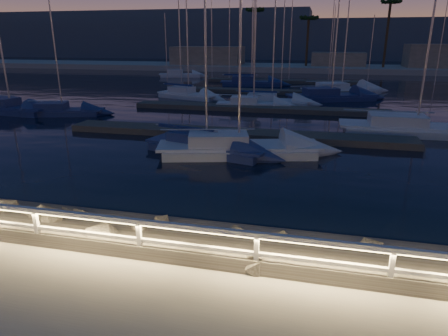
% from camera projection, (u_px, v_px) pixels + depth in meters
% --- Properties ---
extents(ground, '(400.00, 400.00, 0.00)m').
position_uv_depth(ground, '(105.00, 252.00, 10.49)').
color(ground, '#A4A094').
rests_on(ground, ground).
extents(harbor_water, '(400.00, 440.00, 0.60)m').
position_uv_depth(harbor_water, '(266.00, 106.00, 39.66)').
color(harbor_water, black).
rests_on(harbor_water, ground).
extents(guard_rail, '(44.11, 0.12, 1.06)m').
position_uv_depth(guard_rail, '(100.00, 225.00, 10.27)').
color(guard_rail, white).
rests_on(guard_rail, ground).
extents(riprap, '(28.17, 3.19, 1.45)m').
position_uv_depth(riprap, '(342.00, 261.00, 10.44)').
color(riprap, slate).
rests_on(riprap, ground).
extents(floating_docks, '(22.00, 36.00, 0.40)m').
position_uv_depth(floating_docks, '(268.00, 98.00, 40.67)').
color(floating_docks, '#5C564C').
rests_on(floating_docks, ground).
extents(far_shore, '(160.00, 14.00, 5.20)m').
position_uv_depth(far_shore, '(295.00, 66.00, 78.92)').
color(far_shore, '#A4A094').
rests_on(far_shore, ground).
extents(palm_left, '(3.00, 3.00, 11.20)m').
position_uv_depth(palm_left, '(255.00, 13.00, 75.75)').
color(palm_left, '#43331F').
rests_on(palm_left, ground).
extents(palm_center, '(3.00, 3.00, 9.70)m').
position_uv_depth(palm_center, '(309.00, 20.00, 74.86)').
color(palm_center, '#43331F').
rests_on(palm_center, ground).
extents(palm_right, '(3.00, 3.00, 12.20)m').
position_uv_depth(palm_right, '(390.00, 5.00, 70.12)').
color(palm_right, '#43331F').
rests_on(palm_right, ground).
extents(distant_hills, '(230.00, 37.50, 18.00)m').
position_uv_depth(distant_hills, '(243.00, 41.00, 137.62)').
color(distant_hills, '#3B495B').
rests_on(distant_hills, ground).
extents(sailboat_a, '(7.81, 3.03, 13.06)m').
position_uv_depth(sailboat_a, '(9.00, 108.00, 33.50)').
color(sailboat_a, navy).
rests_on(sailboat_a, ground).
extents(sailboat_b, '(7.23, 3.64, 11.87)m').
position_uv_depth(sailboat_b, '(204.00, 145.00, 21.88)').
color(sailboat_b, navy).
rests_on(sailboat_b, ground).
extents(sailboat_c, '(8.93, 4.67, 14.60)m').
position_uv_depth(sailboat_c, '(235.00, 147.00, 21.37)').
color(sailboat_c, silver).
rests_on(sailboat_c, ground).
extents(sailboat_e, '(7.29, 4.13, 12.06)m').
position_uv_depth(sailboat_e, '(187.00, 94.00, 41.86)').
color(sailboat_e, silver).
rests_on(sailboat_e, ground).
extents(sailboat_f, '(6.74, 3.47, 11.07)m').
position_uv_depth(sailboat_f, '(60.00, 110.00, 32.56)').
color(sailboat_f, navy).
rests_on(sailboat_f, ground).
extents(sailboat_g, '(7.28, 2.26, 12.30)m').
position_uv_depth(sailboat_g, '(270.00, 100.00, 37.81)').
color(sailboat_g, silver).
rests_on(sailboat_g, ground).
extents(sailboat_h, '(9.70, 3.04, 16.31)m').
position_uv_depth(sailboat_h, '(412.00, 127.00, 26.04)').
color(sailboat_h, silver).
rests_on(sailboat_h, ground).
extents(sailboat_j, '(6.70, 2.58, 11.15)m').
position_uv_depth(sailboat_j, '(252.00, 104.00, 35.79)').
color(sailboat_j, silver).
rests_on(sailboat_j, ground).
extents(sailboat_k, '(9.30, 5.68, 15.33)m').
position_uv_depth(sailboat_k, '(329.00, 96.00, 40.49)').
color(sailboat_k, navy).
rests_on(sailboat_k, ground).
extents(sailboat_l, '(9.31, 5.87, 15.33)m').
position_uv_depth(sailboat_l, '(340.00, 89.00, 45.86)').
color(sailboat_l, silver).
rests_on(sailboat_l, ground).
extents(sailboat_m, '(7.19, 3.79, 11.87)m').
position_uv_depth(sailboat_m, '(179.00, 74.00, 65.27)').
color(sailboat_m, silver).
rests_on(sailboat_m, ground).
extents(sailboat_n, '(8.41, 3.53, 13.90)m').
position_uv_depth(sailboat_n, '(250.00, 82.00, 53.20)').
color(sailboat_n, navy).
rests_on(sailboat_n, ground).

